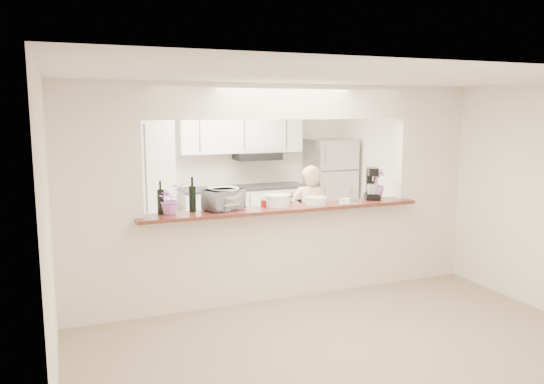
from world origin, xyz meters
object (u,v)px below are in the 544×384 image
stand_mixer (372,185)px  person (310,219)px  refrigerator (330,187)px  toaster_oven (223,200)px

stand_mixer → person: bearing=124.0°
refrigerator → stand_mixer: refrigerator is taller
refrigerator → stand_mixer: bearing=-107.1°
refrigerator → toaster_oven: size_ratio=4.02×
refrigerator → stand_mixer: size_ratio=4.23×
stand_mixer → refrigerator: bearing=72.9°
person → refrigerator: bearing=-96.5°
stand_mixer → person: size_ratio=0.28×
refrigerator → toaster_oven: 3.80m
refrigerator → stand_mixer: (-0.79, -2.59, 0.42)m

